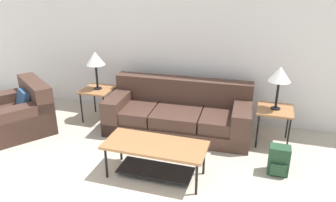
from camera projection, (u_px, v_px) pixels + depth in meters
The scene contains 9 objects.
wall_back at pixel (191, 45), 5.57m from camera, with size 8.93×0.06×2.60m.
couch at pixel (179, 114), 5.35m from camera, with size 2.34×1.07×0.82m.
armchair at pixel (21, 113), 5.39m from camera, with size 1.39×1.36×0.80m.
coffee_table at pixel (155, 152), 4.14m from camera, with size 1.29×0.56×0.47m.
side_table_left at pixel (98, 92), 5.70m from camera, with size 0.52×0.53×0.57m.
side_table_right at pixel (275, 112), 4.89m from camera, with size 0.52×0.53×0.57m.
table_lamp_left at pixel (95, 59), 5.48m from camera, with size 0.32×0.32×0.65m.
table_lamp_right at pixel (280, 75), 4.67m from camera, with size 0.32×0.32×0.65m.
backpack at pixel (279, 161), 4.25m from camera, with size 0.26×0.26×0.39m.
Camera 1 is at (1.25, -1.46, 2.51)m, focal length 35.00 mm.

